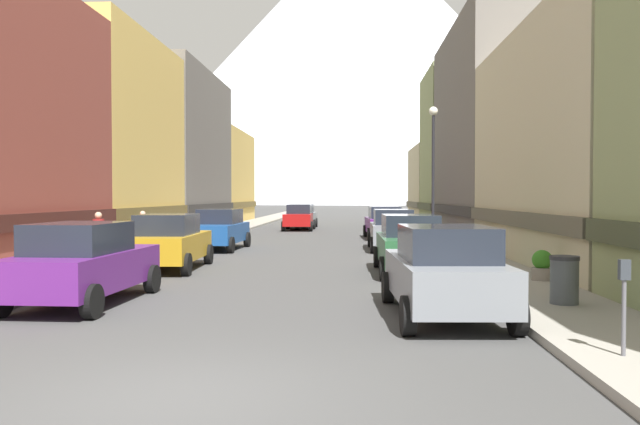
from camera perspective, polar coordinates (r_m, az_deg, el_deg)
The scene contains 27 objects.
ground_plane at distance 7.77m, azimuth -12.75°, elevation -16.13°, with size 400.00×400.00×0.00m, color #424242.
sidewalk_left at distance 42.99m, azimuth -8.21°, elevation -1.55°, with size 2.50×100.00×0.15m, color gray.
sidewalk_right at distance 42.41m, azimuth 8.61°, elevation -1.60°, with size 2.50×100.00×0.15m, color gray.
storefront_left_2 at distance 32.65m, azimuth -19.96°, elevation 5.80°, with size 6.50×10.85×10.04m.
storefront_left_3 at distance 44.48m, azimuth -13.56°, elevation 5.14°, with size 6.35×13.67×10.77m.
storefront_left_4 at distance 57.04m, azimuth -10.75°, elevation 3.00°, with size 8.10×11.95×8.05m.
storefront_right_1 at distance 23.64m, azimuth 26.70°, elevation 4.98°, with size 8.34×13.56×8.00m.
storefront_right_2 at distance 36.71m, azimuth 17.21°, elevation 6.59°, with size 7.37×13.98×11.67m.
storefront_right_3 at distance 47.99m, azimuth 13.88°, elevation 5.28°, with size 7.57×8.37×11.46m.
storefront_right_4 at distance 57.30m, azimuth 12.05°, elevation 2.35°, with size 7.59×10.21×6.72m.
car_left_0 at distance 14.59m, azimuth -20.67°, elevation -4.30°, with size 2.19×4.46×1.78m.
car_left_1 at distance 20.62m, azimuth -13.51°, elevation -2.58°, with size 2.18×4.45×1.78m.
car_left_2 at distance 27.95m, azimuth -9.13°, elevation -1.50°, with size 2.21×4.47×1.78m.
car_right_0 at distance 12.41m, azimuth 11.21°, elevation -5.24°, with size 2.24×4.48×1.78m.
car_right_1 at distance 19.31m, azimuth 8.19°, elevation -2.83°, with size 2.11×4.42×1.78m.
car_right_2 at distance 27.51m, azimuth 6.60°, elevation -1.54°, with size 2.08×4.41×1.78m.
car_right_3 at distance 34.78m, azimuth 5.82°, elevation -0.90°, with size 2.24×4.48×1.78m.
car_driving_0 at distance 46.17m, azimuth -1.62°, elevation -0.31°, with size 2.06×4.40×1.78m.
car_driving_1 at distance 43.48m, azimuth -1.90°, elevation -0.42°, with size 2.06×4.40×1.78m.
parking_meter_near at distance 9.65m, azimuth 25.84°, elevation -6.61°, with size 0.14×0.10×1.33m.
trash_bin_right at distance 13.83m, azimuth 21.25°, elevation -5.69°, with size 0.59×0.59×0.98m.
potted_plant_1 at distance 25.31m, azimuth 14.25°, elevation -2.40°, with size 0.52×0.52×0.91m.
potted_plant_2 at distance 17.51m, azimuth 19.48°, elevation -4.55°, with size 0.54×0.54×0.79m.
pedestrian_1 at distance 21.80m, azimuth -19.42°, elevation -2.33°, with size 0.36×0.36×1.68m.
pedestrian_2 at distance 25.88m, azimuth -15.75°, elevation -1.79°, with size 0.36×0.36×1.62m.
streetlamp_right at distance 26.26m, azimuth 10.21°, elevation 5.04°, with size 0.36×0.36×5.86m.
mountain_backdrop at distance 273.32m, azimuth 3.64°, elevation 13.68°, with size 213.58×213.58×120.17m, color silver.
Camera 1 is at (2.01, -7.13, 2.35)m, focal length 35.33 mm.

